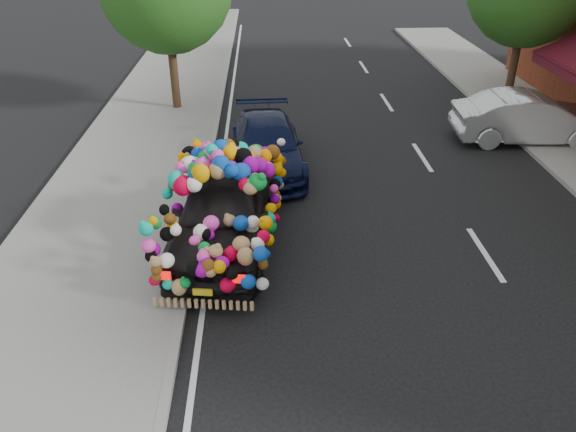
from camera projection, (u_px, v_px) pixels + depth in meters
name	position (u px, v px, depth m)	size (l,w,h in m)	color
ground	(309.00, 259.00, 11.28)	(100.00, 100.00, 0.00)	black
sidewalk	(92.00, 262.00, 11.07)	(4.00, 60.00, 0.12)	gray
kerb	(191.00, 259.00, 11.15)	(0.15, 60.00, 0.13)	gray
lane_markings	(485.00, 254.00, 11.43)	(6.00, 50.00, 0.01)	silver
plush_art_car	(224.00, 194.00, 11.23)	(2.80, 5.08, 2.23)	black
navy_sedan	(267.00, 145.00, 14.86)	(1.80, 4.43, 1.29)	black
silver_hatchback	(530.00, 118.00, 16.49)	(1.54, 4.42, 1.46)	silver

